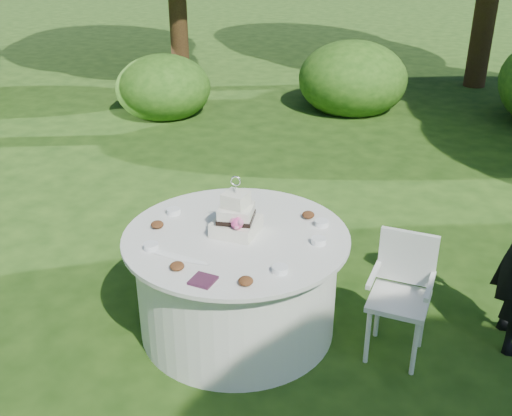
{
  "coord_description": "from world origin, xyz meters",
  "views": [
    {
      "loc": [
        1.64,
        -3.21,
        2.72
      ],
      "look_at": [
        0.15,
        0.0,
        1.0
      ],
      "focal_mm": 42.0,
      "sensor_mm": 36.0,
      "label": 1
    }
  ],
  "objects_px": {
    "chair": "(402,286)",
    "cake": "(236,218)",
    "napkins": "(203,280)",
    "table": "(237,281)"
  },
  "relations": [
    {
      "from": "napkins",
      "to": "cake",
      "type": "height_order",
      "value": "cake"
    },
    {
      "from": "chair",
      "to": "cake",
      "type": "bearing_deg",
      "value": -169.08
    },
    {
      "from": "table",
      "to": "cake",
      "type": "bearing_deg",
      "value": 111.51
    },
    {
      "from": "table",
      "to": "chair",
      "type": "xyz_separation_m",
      "value": [
        1.11,
        0.24,
        0.13
      ]
    },
    {
      "from": "cake",
      "to": "chair",
      "type": "bearing_deg",
      "value": 10.92
    },
    {
      "from": "napkins",
      "to": "table",
      "type": "distance_m",
      "value": 0.73
    },
    {
      "from": "table",
      "to": "chair",
      "type": "bearing_deg",
      "value": 12.12
    },
    {
      "from": "cake",
      "to": "table",
      "type": "bearing_deg",
      "value": -68.49
    },
    {
      "from": "table",
      "to": "napkins",
      "type": "bearing_deg",
      "value": -81.94
    },
    {
      "from": "napkins",
      "to": "table",
      "type": "height_order",
      "value": "napkins"
    }
  ]
}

